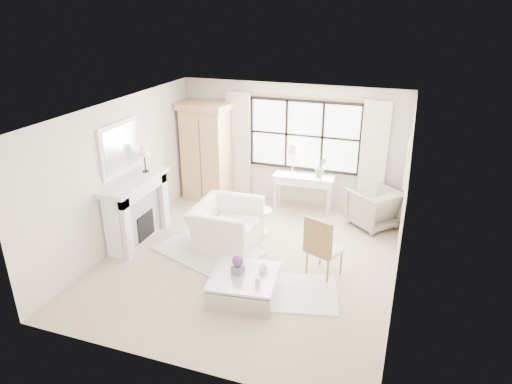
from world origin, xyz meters
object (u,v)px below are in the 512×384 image
armoire (206,151)px  console_table (303,192)px  coffee_table (244,286)px  club_armchair (226,225)px

armoire → console_table: (2.27, 0.08, -0.74)m
armoire → console_table: armoire is taller
coffee_table → console_table: bearing=81.5°
armoire → coffee_table: 4.15m
armoire → club_armchair: 2.46m
console_table → coffee_table: (-0.09, -3.48, -0.22)m
console_table → club_armchair: 2.27m
club_armchair → armoire: bearing=32.9°
armoire → club_armchair: (1.30, -1.96, -0.72)m
club_armchair → coffee_table: club_armchair is taller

